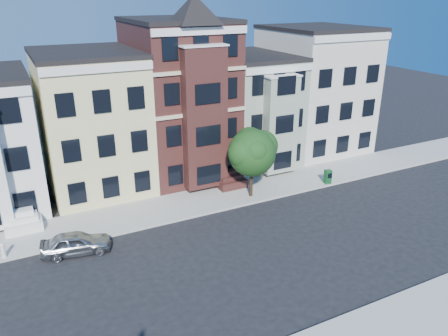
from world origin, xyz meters
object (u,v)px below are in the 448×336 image
street_tree (252,156)px  newspaper_box (328,177)px  parked_car (76,243)px  fire_hydrant (4,252)px

street_tree → newspaper_box: 7.03m
parked_car → newspaper_box: (19.20, 1.17, 0.03)m
fire_hydrant → newspaper_box: bearing=0.0°
newspaper_box → parked_car: bearing=-169.1°
parked_car → fire_hydrant: (-3.76, 1.15, -0.16)m
parked_car → newspaper_box: 19.24m
newspaper_box → fire_hydrant: bearing=-172.6°
street_tree → parked_car: size_ratio=1.60×
street_tree → parked_car: (-12.70, -1.89, -2.61)m
parked_car → street_tree: bearing=-71.8°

